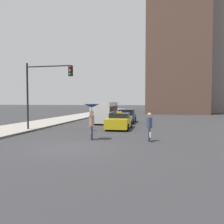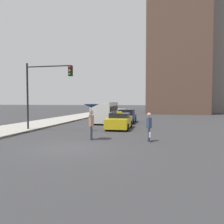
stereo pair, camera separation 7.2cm
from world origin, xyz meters
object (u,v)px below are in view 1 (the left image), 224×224
Objects in this scene: pedestrian_with_umbrella at (92,112)px; traffic_light at (45,83)px; taxi at (119,121)px; ambulance_van at (105,111)px; pedestrian_man at (149,125)px; sedan_red at (126,117)px.

pedestrian_with_umbrella is 5.91m from traffic_light.
traffic_light is (-5.41, -2.73, 3.13)m from taxi.
ambulance_van reaches higher than pedestrian_man.
pedestrian_man is 9.03m from traffic_light.
sedan_red is 10.42m from traffic_light.
pedestrian_man is at bearing 115.56° from taxi.
ambulance_van is (-2.38, 4.78, 0.63)m from taxi.
pedestrian_with_umbrella is 3.54m from pedestrian_man.
pedestrian_with_umbrella is 1.30× the size of pedestrian_man.
sedan_red is 11.66m from pedestrian_man.
taxi is 0.76× the size of traffic_light.
taxi is 5.37m from ambulance_van.
pedestrian_with_umbrella reaches higher than sedan_red.
traffic_light is at bearing 67.22° from ambulance_van.
taxi is 6.82m from traffic_light.
ambulance_van is at bearing -63.52° from taxi.
sedan_red is at bearing -15.82° from pedestrian_with_umbrella.
ambulance_van is 0.98× the size of traffic_light.
traffic_light reaches higher than ambulance_van.
pedestrian_man is (3.46, 0.15, -0.72)m from pedestrian_with_umbrella.
taxi is at bearing 91.33° from sedan_red.
sedan_red is 2.50m from ambulance_van.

